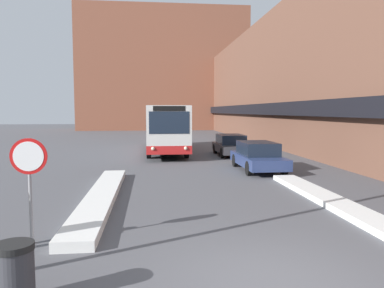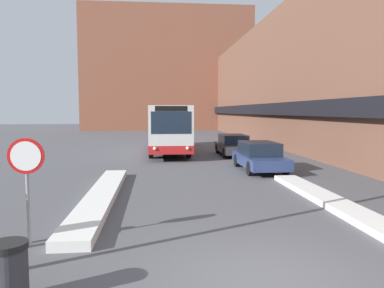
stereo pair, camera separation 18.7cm
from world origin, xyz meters
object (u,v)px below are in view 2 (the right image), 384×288
parked_car_back (233,145)px  trash_bin (8,273)px  parked_car_front (259,156)px  city_bus (168,127)px  stop_sign (26,168)px

parked_car_back → trash_bin: size_ratio=4.57×
parked_car_front → city_bus: bearing=115.4°
parked_car_front → trash_bin: size_ratio=4.67×
parked_car_front → parked_car_back: 6.22m
city_bus → parked_car_front: city_bus is taller
parked_car_front → trash_bin: 14.06m
parked_car_front → parked_car_back: (-0.00, 6.22, -0.01)m
city_bus → stop_sign: 18.71m
trash_bin → stop_sign: bearing=101.8°
city_bus → trash_bin: city_bus is taller
parked_car_front → stop_sign: bearing=-128.8°
stop_sign → parked_car_back: bearing=64.0°
parked_car_back → trash_bin: (-7.21, -18.29, -0.21)m
city_bus → parked_car_front: (4.17, -8.77, -1.05)m
stop_sign → parked_car_front: bearing=51.2°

